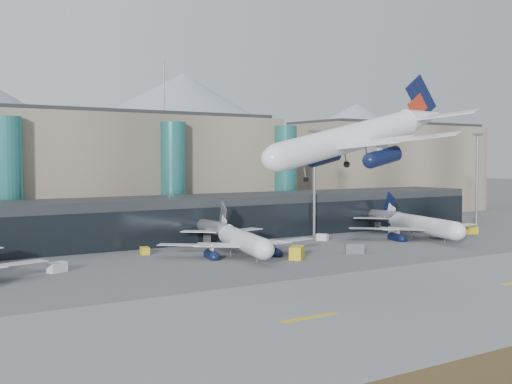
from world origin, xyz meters
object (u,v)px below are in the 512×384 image
at_px(lightmast_mid, 314,176).
at_px(veh_e, 471,231).
at_px(hero_jet, 365,129).
at_px(veh_a, 57,267).
at_px(veh_g, 322,237).
at_px(veh_c, 355,249).
at_px(veh_d, 392,230).
at_px(jet_parked_mid, 238,234).
at_px(lightmast_right, 477,174).
at_px(veh_h, 297,253).
at_px(jet_parked_right, 415,219).
at_px(veh_b, 145,251).

xyz_separation_m(lightmast_mid, veh_e, (35.06, -18.30, -13.55)).
xyz_separation_m(hero_jet, veh_a, (-32.34, 38.40, -21.99)).
height_order(hero_jet, veh_g, hero_jet).
distance_m(veh_c, veh_e, 47.17).
relative_size(veh_e, veh_g, 1.19).
bearing_deg(veh_d, jet_parked_mid, 147.93).
relative_size(veh_a, veh_e, 0.98).
distance_m(lightmast_right, veh_a, 117.50).
bearing_deg(hero_jet, veh_h, 73.11).
bearing_deg(lightmast_mid, veh_d, -17.72).
height_order(lightmast_mid, veh_g, lightmast_mid).
relative_size(hero_jet, veh_h, 7.97).
bearing_deg(hero_jet, lightmast_right, 30.26).
bearing_deg(jet_parked_right, veh_b, 97.13).
bearing_deg(veh_a, hero_jet, -70.84).
xyz_separation_m(veh_b, veh_g, (42.58, -2.24, 0.05)).
bearing_deg(veh_g, jet_parked_right, 44.60).
bearing_deg(hero_jet, veh_c, 51.52).
xyz_separation_m(lightmast_right, jet_parked_mid, (-81.01, -7.68, -10.34)).
bearing_deg(jet_parked_mid, veh_c, -105.77).
xyz_separation_m(lightmast_mid, veh_d, (19.78, -6.32, -13.52)).
bearing_deg(lightmast_mid, lightmast_right, -9.09).
distance_m(lightmast_right, veh_g, 55.52).
relative_size(lightmast_mid, veh_b, 10.45).
xyz_separation_m(veh_d, veh_h, (-44.65, -20.24, 0.26)).
bearing_deg(lightmast_mid, veh_h, -133.11).
bearing_deg(veh_b, veh_g, -81.84).
height_order(lightmast_right, veh_d, lightmast_right).
xyz_separation_m(lightmast_mid, hero_jet, (-34.07, -54.78, 8.42)).
distance_m(jet_parked_mid, veh_h, 12.83).
relative_size(lightmast_mid, veh_g, 9.90).
relative_size(veh_c, veh_h, 0.86).
height_order(lightmast_right, jet_parked_mid, lightmast_right).
bearing_deg(jet_parked_mid, veh_d, -64.98).
relative_size(lightmast_mid, veh_d, 8.12).
relative_size(veh_c, veh_d, 1.15).
bearing_deg(veh_d, jet_parked_right, -142.63).
bearing_deg(jet_parked_mid, lightmast_right, -70.01).
relative_size(veh_d, veh_g, 1.22).
distance_m(jet_parked_mid, veh_e, 66.19).
relative_size(jet_parked_right, veh_b, 14.81).
distance_m(jet_parked_mid, veh_b, 18.65).
bearing_deg(veh_d, veh_a, 144.15).
xyz_separation_m(hero_jet, veh_c, (22.81, 27.53, -21.83)).
height_order(lightmast_mid, lightmast_right, same).
bearing_deg(veh_h, lightmast_mid, 4.07).
relative_size(jet_parked_right, veh_d, 11.51).
bearing_deg(veh_e, veh_h, -164.70).
relative_size(veh_g, veh_h, 0.61).
xyz_separation_m(lightmast_right, hero_jet, (-84.07, -46.78, 8.42)).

